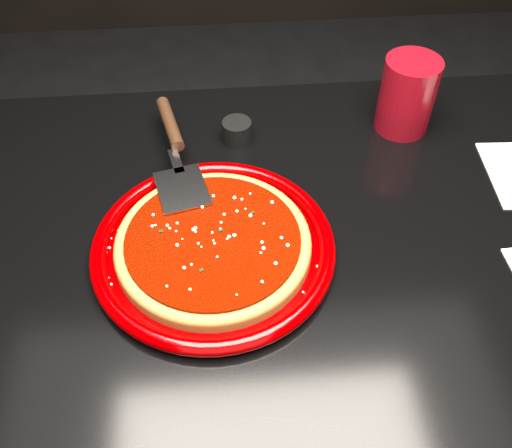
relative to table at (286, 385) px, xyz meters
The scene contains 10 objects.
table is the anchor object (origin of this frame).
plate 0.40m from the table, behind, with size 0.33×0.33×0.02m, color #6C0000.
pizza_crust 0.41m from the table, behind, with size 0.26×0.26×0.01m, color brown.
pizza_crust_rim 0.41m from the table, behind, with size 0.26×0.26×0.02m, color brown.
pizza_sauce 0.42m from the table, behind, with size 0.23×0.23×0.01m, color #710E00.
parmesan_dusting 0.42m from the table, behind, with size 0.23×0.23×0.01m, color beige, non-canonical shape.
basil_flecks 0.42m from the table, behind, with size 0.21×0.21×0.00m, color black, non-canonical shape.
pizza_server 0.48m from the table, 130.72° to the left, with size 0.08×0.29×0.02m, color silver, non-canonical shape.
cup 0.55m from the table, 51.61° to the left, with size 0.09×0.09×0.12m, color maroon.
ramekin 0.47m from the table, 104.26° to the left, with size 0.05×0.05×0.04m, color black.
Camera 1 is at (-0.09, -0.47, 1.35)m, focal length 40.00 mm.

